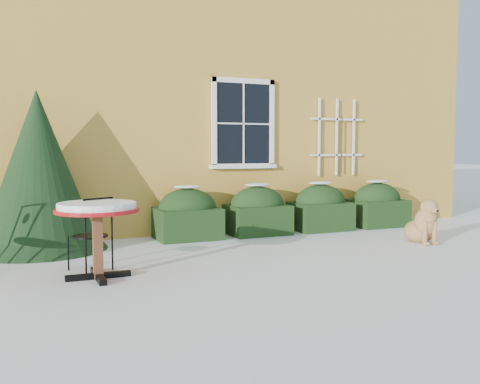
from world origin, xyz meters
name	(u,v)px	position (x,y,z in m)	size (l,w,h in m)	color
ground	(271,268)	(0.00, 0.00, 0.00)	(80.00, 80.00, 0.00)	white
house	(143,79)	(0.00, 7.00, 3.22)	(12.40, 8.40, 6.40)	gold
hedge_row	(290,210)	(1.65, 2.55, 0.40)	(4.95, 0.80, 0.91)	black
evergreen_shrub	(39,186)	(-2.64, 2.46, 0.96)	(1.97, 1.97, 2.39)	black
bistro_table	(97,215)	(-2.11, 0.30, 0.75)	(0.97, 0.97, 0.90)	black
patio_chair_near	(92,234)	(-2.11, 0.75, 0.46)	(0.55, 0.54, 0.92)	black
dog	(423,225)	(3.08, 0.68, 0.30)	(0.53, 0.81, 0.74)	#B0804F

